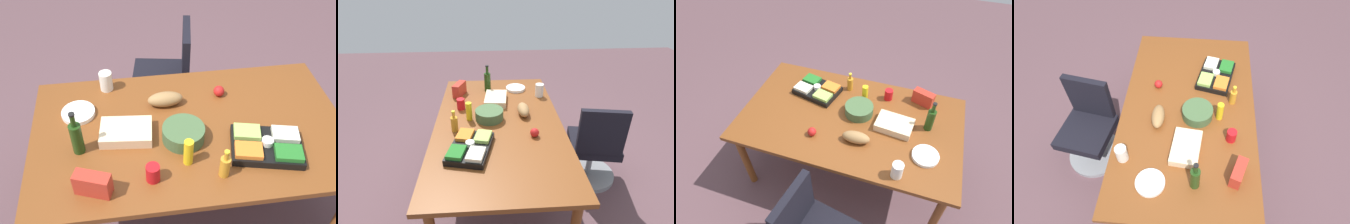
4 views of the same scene
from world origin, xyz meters
The scene contains 15 objects.
ground_plane centered at (0.00, 0.00, 0.00)m, with size 10.00×10.00×0.00m, color brown.
conference_table centered at (0.00, 0.00, 0.71)m, with size 2.02×1.17×0.79m.
office_chair centered at (-0.03, 0.98, 0.37)m, with size 0.56×0.56×0.95m.
dressing_bottle centered at (0.12, -0.39, 0.86)m, with size 0.06×0.06×0.20m.
chip_bag_red centered at (-0.61, -0.41, 0.86)m, with size 0.20×0.08×0.14m, color red.
sheet_cake centered at (-0.41, -0.01, 0.82)m, with size 0.32×0.22×0.07m, color beige.
veggie_tray centered at (0.42, -0.24, 0.82)m, with size 0.48×0.38×0.09m.
apple_red centered at (0.26, 0.30, 0.83)m, with size 0.08×0.08×0.08m, color red.
paper_plate_stack centered at (-0.71, 0.23, 0.80)m, with size 0.22×0.22×0.03m, color white.
mayo_jar centered at (-0.52, 0.47, 0.86)m, with size 0.09×0.09×0.14m, color white.
salad_bowl centered at (-0.06, -0.08, 0.84)m, with size 0.26×0.26×0.10m, color #436139.
red_solo_cup centered at (-0.28, -0.37, 0.84)m, with size 0.08×0.08×0.11m, color red.
bread_loaf centered at (-0.13, 0.25, 0.84)m, with size 0.24×0.11×0.10m, color #9E7344.
wine_bottle centered at (-0.70, -0.09, 0.91)m, with size 0.09×0.09×0.31m.
mustard_bottle centered at (-0.06, -0.27, 0.88)m, with size 0.06×0.06×0.17m, color yellow.
Camera 2 is at (2.10, -0.07, 2.08)m, focal length 28.32 mm.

